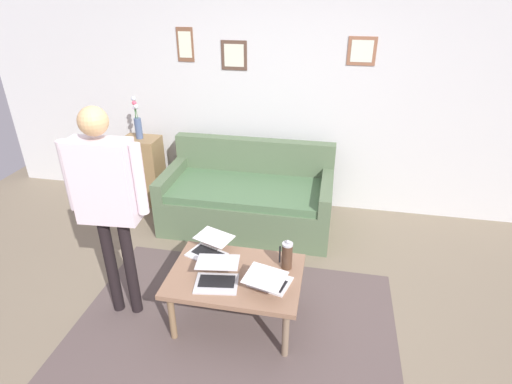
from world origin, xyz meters
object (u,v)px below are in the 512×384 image
at_px(laptop_left, 217,276).
at_px(laptop_right, 209,248).
at_px(laptop_center, 269,280).
at_px(couch, 248,199).
at_px(french_press, 287,255).
at_px(flower_vase, 138,122).
at_px(side_shelf, 144,171).
at_px(person_standing, 106,192).
at_px(coffee_table, 236,279).

bearing_deg(laptop_left, laptop_right, -64.04).
bearing_deg(laptop_center, laptop_left, 3.83).
xyz_separation_m(couch, laptop_center, (-0.49, 1.56, 0.20)).
distance_m(french_press, flower_vase, 2.53).
bearing_deg(french_press, laptop_left, 28.33).
height_order(couch, laptop_center, couch).
height_order(laptop_left, french_press, french_press).
height_order(laptop_center, side_shelf, side_shelf).
bearing_deg(person_standing, side_shelf, -70.45).
bearing_deg(person_standing, laptop_right, -156.21).
distance_m(coffee_table, laptop_center, 0.30).
distance_m(laptop_right, person_standing, 0.92).
bearing_deg(flower_vase, coffee_table, 131.87).
relative_size(coffee_table, laptop_right, 2.51).
bearing_deg(couch, flower_vase, -10.94).
bearing_deg(laptop_center, flower_vase, -44.93).
xyz_separation_m(laptop_center, laptop_right, (0.54, -0.30, -0.00)).
height_order(laptop_center, french_press, french_press).
height_order(laptop_left, side_shelf, side_shelf).
bearing_deg(flower_vase, laptop_center, 135.07).
bearing_deg(laptop_right, flower_vase, -49.76).
height_order(french_press, person_standing, person_standing).
xyz_separation_m(laptop_left, laptop_center, (-0.38, -0.03, -0.00)).
distance_m(couch, flower_vase, 1.53).
bearing_deg(couch, laptop_center, 107.43).
relative_size(laptop_center, side_shelf, 0.47).
distance_m(couch, laptop_left, 1.60).
xyz_separation_m(laptop_left, flower_vase, (1.44, -1.84, 0.51)).
relative_size(laptop_left, laptop_center, 0.97).
xyz_separation_m(flower_vase, person_standing, (-0.64, 1.80, 0.09)).
xyz_separation_m(coffee_table, laptop_left, (0.11, 0.11, 0.10)).
xyz_separation_m(coffee_table, laptop_right, (0.27, -0.22, 0.09)).
distance_m(couch, person_standing, 1.87).
bearing_deg(side_shelf, couch, 169.08).
relative_size(laptop_right, french_press, 1.58).
height_order(coffee_table, person_standing, person_standing).
relative_size(laptop_left, french_press, 1.48).
height_order(coffee_table, laptop_right, laptop_right).
height_order(laptop_right, flower_vase, flower_vase).
distance_m(laptop_left, side_shelf, 2.34).
bearing_deg(laptop_left, side_shelf, -51.99).
distance_m(laptop_center, laptop_right, 0.62).
xyz_separation_m(couch, person_standing, (0.69, 1.54, 0.80)).
height_order(flower_vase, person_standing, person_standing).
xyz_separation_m(coffee_table, french_press, (-0.37, -0.15, 0.16)).
height_order(coffee_table, laptop_center, laptop_center).
bearing_deg(person_standing, coffee_table, -176.06).
relative_size(couch, laptop_right, 4.53).
bearing_deg(laptop_right, side_shelf, -49.78).
relative_size(french_press, side_shelf, 0.31).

